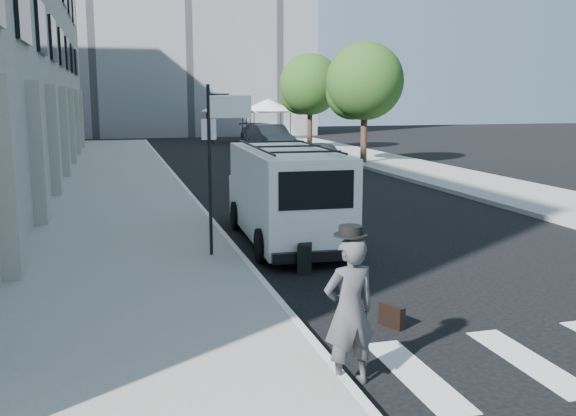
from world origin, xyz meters
TOP-DOWN VIEW (x-y plane):
  - ground at (0.00, 0.00)m, footprint 120.00×120.00m
  - sidewalk_left at (-4.25, 16.00)m, footprint 4.50×48.00m
  - sidewalk_right at (9.00, 20.00)m, footprint 4.00×56.00m
  - sign_pole at (-2.36, 3.20)m, footprint 1.03×0.07m
  - tree_near at (7.50, 20.15)m, footprint 3.80×3.83m
  - tree_far at (7.50, 29.15)m, footprint 3.80×3.83m
  - tent_left at (4.00, 38.00)m, footprint 4.00×4.00m
  - tent_right at (7.20, 38.50)m, footprint 4.00×4.00m
  - businessman at (-1.90, -3.00)m, footprint 0.72×0.52m
  - briefcase at (-0.59, -1.36)m, footprint 0.28×0.45m
  - suitcase at (-0.97, 1.85)m, footprint 0.39×0.47m
  - cargo_van at (-0.61, 4.70)m, footprint 2.23×5.86m
  - parked_car_a at (5.00, 18.65)m, footprint 1.59×3.89m
  - parked_car_b at (5.00, 28.82)m, footprint 2.06×5.18m
  - parked_car_c at (6.00, 35.33)m, footprint 2.71×5.31m

SIDE VIEW (x-z plane):
  - ground at x=0.00m, z-range 0.00..0.00m
  - sidewalk_left at x=-4.25m, z-range 0.00..0.15m
  - sidewalk_right at x=9.00m, z-range 0.00..0.15m
  - briefcase at x=-0.59m, z-range 0.00..0.34m
  - suitcase at x=-0.97m, z-range -0.26..0.86m
  - parked_car_a at x=5.00m, z-range 0.00..1.32m
  - parked_car_c at x=6.00m, z-range 0.00..1.48m
  - parked_car_b at x=5.00m, z-range 0.00..1.68m
  - businessman at x=-1.90m, z-range 0.00..1.82m
  - cargo_van at x=-0.61m, z-range 0.04..2.23m
  - sign_pole at x=-2.36m, z-range 0.90..4.40m
  - tent_left at x=4.00m, z-range 1.11..4.31m
  - tent_right at x=7.20m, z-range 1.11..4.31m
  - tree_near at x=7.50m, z-range 0.96..6.99m
  - tree_far at x=7.50m, z-range 0.96..6.99m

